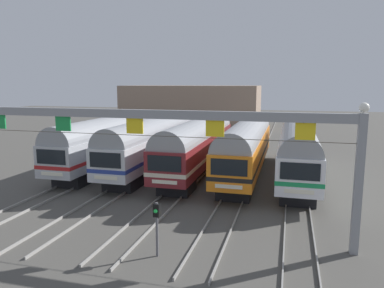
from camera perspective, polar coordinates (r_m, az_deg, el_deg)
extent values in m
plane|color=#4C4944|center=(32.84, 0.94, -4.37)|extent=(160.00, 160.00, 0.00)
cube|color=gray|center=(51.40, -4.34, 0.69)|extent=(0.07, 70.00, 0.15)
cube|color=gray|center=(50.95, -2.81, 0.63)|extent=(0.07, 70.00, 0.15)
cube|color=gray|center=(50.19, 0.19, 0.51)|extent=(0.07, 70.00, 0.15)
cube|color=gray|center=(49.84, 1.79, 0.44)|extent=(0.07, 70.00, 0.15)
cube|color=gray|center=(49.30, 4.91, 0.31)|extent=(0.07, 70.00, 0.15)
cube|color=gray|center=(49.08, 6.56, 0.24)|extent=(0.07, 70.00, 0.15)
cube|color=gray|center=(48.76, 9.76, 0.11)|extent=(0.07, 70.00, 0.15)
cube|color=gray|center=(48.66, 11.45, 0.04)|extent=(0.07, 70.00, 0.15)
cube|color=gray|center=(48.58, 14.69, -0.10)|extent=(0.07, 70.00, 0.15)
cube|color=gray|center=(48.60, 16.38, -0.17)|extent=(0.07, 70.00, 0.15)
cube|color=#B2B5BA|center=(35.33, -12.37, 0.07)|extent=(2.85, 18.00, 2.35)
cube|color=#B21E1E|center=(35.39, -12.35, -0.50)|extent=(2.88, 18.02, 0.28)
cylinder|color=gray|center=(35.16, -12.44, 1.96)|extent=(2.74, 17.64, 2.74)
cube|color=black|center=(27.67, -20.95, -1.89)|extent=(2.28, 0.06, 1.03)
cube|color=silver|center=(27.93, -20.80, -4.35)|extent=(1.71, 0.05, 0.24)
cube|color=black|center=(30.32, -17.71, -4.97)|extent=(2.28, 2.60, 1.05)
cube|color=black|center=(41.23, -8.29, -0.90)|extent=(2.28, 2.60, 1.05)
cube|color=#4C4C51|center=(39.53, -9.16, 5.11)|extent=(1.10, 1.10, 0.20)
cube|color=silver|center=(33.63, -6.00, -0.23)|extent=(2.85, 18.00, 2.35)
cube|color=navy|center=(33.69, -5.99, -0.82)|extent=(2.88, 18.02, 0.28)
cylinder|color=gray|center=(33.45, -6.04, 1.76)|extent=(2.74, 17.64, 2.74)
cube|color=black|center=(25.47, -13.26, -2.44)|extent=(2.28, 0.06, 1.03)
cube|color=silver|center=(25.74, -13.16, -5.11)|extent=(1.71, 0.05, 0.24)
cube|color=black|center=(28.32, -10.50, -5.67)|extent=(2.28, 2.60, 1.05)
cube|color=black|center=(39.78, -2.73, -1.18)|extent=(2.28, 2.60, 1.05)
cube|color=#4C4C51|center=(38.02, -3.36, 5.05)|extent=(1.10, 1.10, 0.20)
cube|color=maroon|center=(32.38, 0.95, -0.55)|extent=(2.85, 18.00, 2.35)
cube|color=beige|center=(32.45, 0.95, -1.16)|extent=(2.88, 18.02, 0.28)
cylinder|color=gray|center=(32.20, 0.95, 1.51)|extent=(2.74, 17.64, 2.74)
cube|color=black|center=(23.80, -4.31, -3.04)|extent=(2.28, 0.06, 1.03)
cube|color=silver|center=(24.09, -4.27, -5.88)|extent=(1.71, 0.05, 0.24)
cube|color=black|center=(26.83, -2.33, -6.37)|extent=(2.28, 2.60, 1.05)
cube|color=black|center=(38.73, 3.19, -1.48)|extent=(2.28, 2.60, 1.05)
cube|color=#4C4C51|center=(36.92, 2.86, 4.92)|extent=(1.10, 1.10, 0.20)
cube|color=orange|center=(31.65, 8.33, -0.88)|extent=(2.85, 18.00, 2.35)
cube|color=black|center=(31.71, 8.32, -1.50)|extent=(2.88, 18.02, 0.28)
cylinder|color=gray|center=(31.47, 8.38, 1.23)|extent=(2.74, 17.64, 2.74)
cube|color=black|center=(22.79, 5.72, -3.61)|extent=(2.28, 0.06, 1.03)
cube|color=silver|center=(23.10, 5.67, -6.57)|extent=(1.71, 0.05, 0.24)
cube|color=black|center=(25.95, 6.61, -6.98)|extent=(2.28, 2.60, 1.05)
cube|color=black|center=(38.12, 9.38, -1.76)|extent=(2.28, 2.60, 1.05)
cube|color=#4C4C51|center=(36.28, 9.37, 4.73)|extent=(1.10, 1.10, 0.20)
cube|color=white|center=(31.46, 15.94, -1.20)|extent=(2.85, 18.00, 2.35)
cube|color=#198C4C|center=(31.53, 15.91, -1.83)|extent=(2.88, 18.02, 0.28)
cylinder|color=gray|center=(31.28, 16.04, 0.92)|extent=(2.74, 17.64, 2.74)
cube|color=black|center=(22.53, 16.32, -4.10)|extent=(2.28, 0.06, 1.03)
cube|color=silver|center=(22.84, 16.18, -7.09)|extent=(1.71, 0.05, 0.24)
cube|color=black|center=(25.72, 15.97, -7.43)|extent=(2.28, 2.60, 1.05)
cube|color=black|center=(37.97, 15.69, -2.03)|extent=(2.28, 2.60, 1.05)
cube|color=#4C4C51|center=(36.12, 16.02, 4.48)|extent=(1.10, 1.10, 0.20)
cube|color=gray|center=(18.30, 24.27, -5.86)|extent=(0.36, 0.36, 6.50)
cube|color=gray|center=(19.14, -8.86, 4.62)|extent=(21.57, 0.32, 0.44)
cube|color=#198C3F|center=(21.23, -19.25, 2.99)|extent=(0.90, 0.08, 0.80)
cube|color=yellow|center=(19.20, -8.82, 2.78)|extent=(0.90, 0.08, 0.80)
cube|color=yellow|center=(17.94, 3.56, 2.41)|extent=(0.90, 0.08, 0.80)
cube|color=yellow|center=(17.61, 17.07, 1.89)|extent=(0.90, 0.08, 0.80)
sphere|color=white|center=(17.76, 25.02, 5.12)|extent=(0.44, 0.44, 0.44)
cylinder|color=#3F382D|center=(19.26, -8.78, 1.36)|extent=(21.57, 0.03, 0.03)
cylinder|color=#59595E|center=(17.17, -5.43, -13.02)|extent=(0.12, 0.12, 2.54)
cube|color=black|center=(16.84, -5.47, -10.12)|extent=(0.28, 0.24, 0.60)
sphere|color=green|center=(16.72, -5.64, -10.28)|extent=(0.18, 0.18, 0.18)
cube|color=gray|center=(68.39, -0.17, 5.91)|extent=(24.67, 10.00, 7.37)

